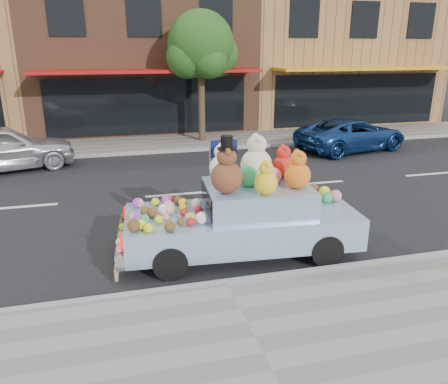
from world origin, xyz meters
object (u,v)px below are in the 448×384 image
object	(u,v)px
car_blue	(352,134)
car_silver	(1,148)
street_tree	(201,50)
art_car	(243,213)

from	to	relation	value
car_blue	car_silver	bearing A→B (deg)	75.86
street_tree	car_blue	bearing A→B (deg)	-28.51
car_silver	car_blue	distance (m)	12.38
street_tree	car_silver	size ratio (longest dim) A/B	1.19
car_blue	art_car	size ratio (longest dim) A/B	0.97
car_blue	street_tree	bearing A→B (deg)	47.81
street_tree	car_silver	world-z (taller)	street_tree
street_tree	art_car	size ratio (longest dim) A/B	1.13
car_silver	car_blue	world-z (taller)	car_silver
car_silver	art_car	bearing A→B (deg)	-159.17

